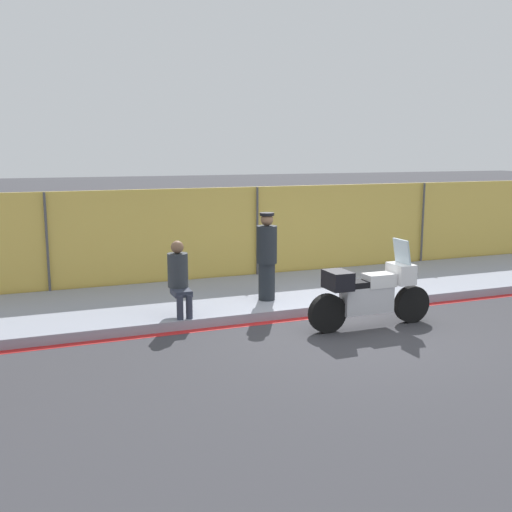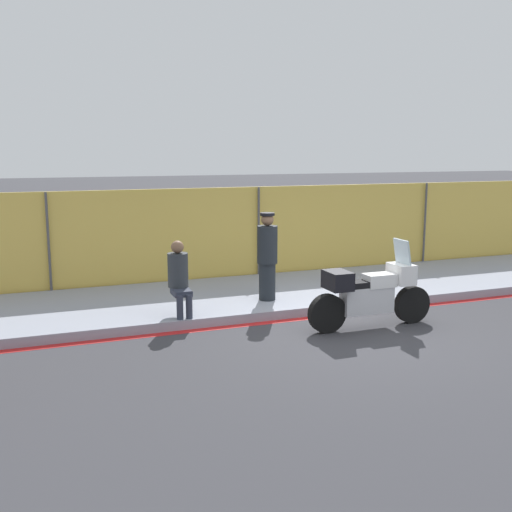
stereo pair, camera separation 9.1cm
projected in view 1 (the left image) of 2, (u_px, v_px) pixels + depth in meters
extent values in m
plane|color=#38383D|center=(348.00, 331.00, 9.90)|extent=(120.00, 120.00, 0.00)
cube|color=#8E93A3|center=(285.00, 292.00, 12.22)|extent=(33.26, 3.07, 0.16)
cube|color=red|center=(322.00, 316.00, 10.74)|extent=(33.26, 0.18, 0.01)
cube|color=gold|center=(256.00, 234.00, 13.54)|extent=(31.59, 0.08, 2.14)
cylinder|color=#4C4C51|center=(47.00, 246.00, 11.84)|extent=(0.05, 0.05, 2.14)
cylinder|color=#4C4C51|center=(257.00, 235.00, 13.45)|extent=(0.05, 0.05, 2.14)
cylinder|color=#4C4C51|center=(423.00, 226.00, 15.06)|extent=(0.05, 0.05, 2.14)
cylinder|color=black|center=(412.00, 304.00, 10.35)|extent=(0.65, 0.14, 0.65)
cylinder|color=black|center=(327.00, 313.00, 9.76)|extent=(0.65, 0.14, 0.65)
cube|color=silver|center=(367.00, 300.00, 10.00)|extent=(0.90, 0.28, 0.46)
cube|color=white|center=(379.00, 280.00, 10.02)|extent=(0.52, 0.31, 0.22)
cube|color=black|center=(362.00, 284.00, 9.91)|extent=(0.60, 0.28, 0.10)
cube|color=white|center=(401.00, 273.00, 10.16)|extent=(0.32, 0.48, 0.34)
cube|color=silver|center=(402.00, 251.00, 10.10)|extent=(0.11, 0.42, 0.42)
cube|color=black|center=(338.00, 280.00, 9.73)|extent=(0.36, 0.50, 0.30)
cylinder|color=#1E2328|center=(267.00, 281.00, 11.24)|extent=(0.31, 0.31, 0.70)
cylinder|color=#1E2328|center=(267.00, 245.00, 11.11)|extent=(0.38, 0.38, 0.70)
sphere|color=brown|center=(267.00, 220.00, 11.03)|extent=(0.23, 0.23, 0.23)
cylinder|color=black|center=(267.00, 214.00, 11.02)|extent=(0.27, 0.27, 0.05)
cylinder|color=#2D3342|center=(180.00, 307.00, 9.94)|extent=(0.11, 0.11, 0.41)
cylinder|color=#2D3342|center=(189.00, 307.00, 9.99)|extent=(0.11, 0.11, 0.41)
cube|color=#2D3342|center=(181.00, 292.00, 10.12)|extent=(0.30, 0.41, 0.10)
cylinder|color=#2D3338|center=(178.00, 270.00, 10.25)|extent=(0.35, 0.35, 0.59)
sphere|color=brown|center=(177.00, 247.00, 10.18)|extent=(0.22, 0.22, 0.22)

